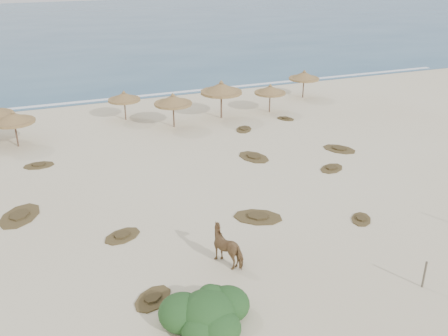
{
  "coord_description": "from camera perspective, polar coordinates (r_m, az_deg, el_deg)",
  "views": [
    {
      "loc": [
        -8.18,
        -19.39,
        12.68
      ],
      "look_at": [
        1.3,
        5.0,
        1.18
      ],
      "focal_mm": 40.0,
      "sensor_mm": 36.0,
      "label": 1
    }
  ],
  "objects": [
    {
      "name": "scrub_3",
      "position": [
        33.12,
        3.41,
        1.28
      ],
      "size": [
        2.25,
        2.78,
        0.16
      ],
      "rotation": [
        0.0,
        0.0,
        1.9
      ],
      "color": "brown",
      "rests_on": "ground"
    },
    {
      "name": "scrub_2",
      "position": [
        24.68,
        -11.54,
        -7.59
      ],
      "size": [
        2.26,
        1.97,
        0.16
      ],
      "rotation": [
        0.0,
        0.0,
        0.47
      ],
      "color": "brown",
      "rests_on": "ground"
    },
    {
      "name": "scrub_11",
      "position": [
        20.52,
        -8.12,
        -14.53
      ],
      "size": [
        2.18,
        2.12,
        0.16
      ],
      "rotation": [
        0.0,
        0.0,
        0.72
      ],
      "color": "brown",
      "rests_on": "ground"
    },
    {
      "name": "palapa_2",
      "position": [
        40.87,
        -11.35,
        7.95
      ],
      "size": [
        3.17,
        3.17,
        2.43
      ],
      "rotation": [
        0.0,
        0.0,
        0.26
      ],
      "color": "brown",
      "rests_on": "ground"
    },
    {
      "name": "palapa_5",
      "position": [
        42.25,
        5.3,
        8.86
      ],
      "size": [
        3.14,
        3.14,
        2.45
      ],
      "rotation": [
        0.0,
        0.0,
        0.22
      ],
      "color": "brown",
      "rests_on": "ground"
    },
    {
      "name": "palapa_3",
      "position": [
        38.51,
        -5.85,
        7.69
      ],
      "size": [
        3.81,
        3.81,
        2.73
      ],
      "rotation": [
        0.0,
        0.0,
        0.4
      ],
      "color": "brown",
      "rests_on": "ground"
    },
    {
      "name": "scrub_1",
      "position": [
        27.96,
        -22.31,
        -5.06
      ],
      "size": [
        2.91,
        3.31,
        0.16
      ],
      "rotation": [
        0.0,
        0.0,
        1.08
      ],
      "color": "brown",
      "rests_on": "ground"
    },
    {
      "name": "scrub_6",
      "position": [
        33.92,
        -20.4,
        0.31
      ],
      "size": [
        1.96,
        1.32,
        0.16
      ],
      "rotation": [
        0.0,
        0.0,
        3.1
      ],
      "color": "brown",
      "rests_on": "ground"
    },
    {
      "name": "ocean",
      "position": [
        95.59,
        -16.73,
        15.16
      ],
      "size": [
        200.0,
        100.0,
        0.01
      ],
      "primitive_type": "cube",
      "color": "navy",
      "rests_on": "ground"
    },
    {
      "name": "scrub_10",
      "position": [
        41.06,
        7.06,
        5.64
      ],
      "size": [
        1.62,
        1.76,
        0.16
      ],
      "rotation": [
        0.0,
        0.0,
        2.16
      ],
      "color": "brown",
      "rests_on": "ground"
    },
    {
      "name": "palapa_1",
      "position": [
        37.23,
        -22.92,
        5.26
      ],
      "size": [
        3.63,
        3.63,
        2.65
      ],
      "rotation": [
        0.0,
        0.0,
        0.35
      ],
      "color": "brown",
      "rests_on": "ground"
    },
    {
      "name": "scrub_4",
      "position": [
        32.07,
        12.2,
        -0.02
      ],
      "size": [
        2.17,
        1.89,
        0.16
      ],
      "rotation": [
        0.0,
        0.0,
        0.48
      ],
      "color": "brown",
      "rests_on": "ground"
    },
    {
      "name": "scrub_12",
      "position": [
        26.53,
        15.41,
        -5.64
      ],
      "size": [
        1.7,
        1.8,
        0.16
      ],
      "rotation": [
        0.0,
        0.0,
        0.91
      ],
      "color": "brown",
      "rests_on": "ground"
    },
    {
      "name": "palapa_6",
      "position": [
        47.01,
        9.14,
        10.34
      ],
      "size": [
        3.13,
        3.13,
        2.61
      ],
      "rotation": [
        0.0,
        0.0,
        0.13
      ],
      "color": "brown",
      "rests_on": "ground"
    },
    {
      "name": "scrub_9",
      "position": [
        25.84,
        3.89,
        -5.58
      ],
      "size": [
        3.03,
        2.72,
        0.16
      ],
      "rotation": [
        0.0,
        0.0,
        2.61
      ],
      "color": "brown",
      "rests_on": "ground"
    },
    {
      "name": "bush",
      "position": [
        18.94,
        -1.94,
        -16.27
      ],
      "size": [
        3.47,
        3.06,
        1.55
      ],
      "rotation": [
        0.0,
        0.0,
        0.06
      ],
      "color": "#295223",
      "rests_on": "ground"
    },
    {
      "name": "ground",
      "position": [
        24.57,
        1.42,
        -7.35
      ],
      "size": [
        160.0,
        160.0,
        0.0
      ],
      "primitive_type": "plane",
      "color": "beige",
      "rests_on": "ground"
    },
    {
      "name": "scrub_7",
      "position": [
        38.29,
        2.28,
        4.45
      ],
      "size": [
        1.95,
        2.11,
        0.16
      ],
      "rotation": [
        0.0,
        0.0,
        0.98
      ],
      "color": "brown",
      "rests_on": "ground"
    },
    {
      "name": "horse",
      "position": [
        21.99,
        0.56,
        -8.9
      ],
      "size": [
        1.69,
        2.14,
        1.65
      ],
      "primitive_type": "imported",
      "rotation": [
        0.0,
        0.0,
        3.62
      ],
      "color": "olive",
      "rests_on": "ground"
    },
    {
      "name": "scrub_5",
      "position": [
        35.31,
        13.05,
        2.14
      ],
      "size": [
        2.54,
        2.75,
        0.16
      ],
      "rotation": [
        0.0,
        0.0,
        2.17
      ],
      "color": "brown",
      "rests_on": "ground"
    },
    {
      "name": "palapa_4",
      "position": [
        40.38,
        -0.32,
        9.06
      ],
      "size": [
        4.29,
        4.29,
        3.16
      ],
      "rotation": [
        0.0,
        0.0,
        -0.33
      ],
      "color": "brown",
      "rests_on": "ground"
    },
    {
      "name": "foam_line",
      "position": [
        47.83,
        -10.72,
        7.95
      ],
      "size": [
        70.0,
        0.6,
        0.01
      ],
      "primitive_type": "cube",
      "color": "white",
      "rests_on": "ground"
    },
    {
      "name": "fence_post_near",
      "position": [
        22.18,
        21.93,
        -11.22
      ],
      "size": [
        0.11,
        0.11,
        1.22
      ],
      "primitive_type": "cylinder",
      "rotation": [
        0.0,
        0.0,
        0.2
      ],
      "color": "#655C4B",
      "rests_on": "ground"
    }
  ]
}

